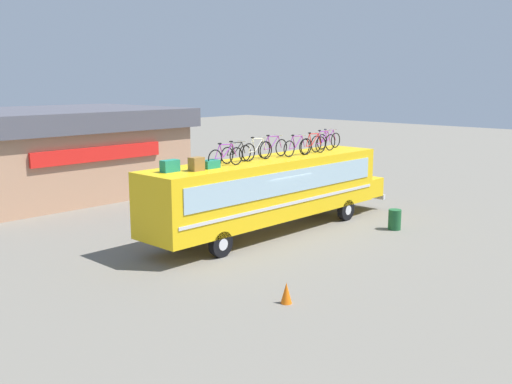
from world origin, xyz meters
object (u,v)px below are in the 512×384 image
at_px(luggage_bag_1, 170,166).
at_px(luggage_bag_2, 196,164).
at_px(bus, 272,188).
at_px(rooftop_bicycle_4, 273,148).
at_px(rooftop_bicycle_7, 323,142).
at_px(traffic_cone, 286,293).
at_px(rooftop_bicycle_1, 226,156).
at_px(luggage_bag_3, 210,164).
at_px(rooftop_bicycle_2, 236,153).
at_px(rooftop_bicycle_3, 257,150).
at_px(rooftop_bicycle_5, 297,147).
at_px(rooftop_bicycle_8, 329,140).
at_px(rooftop_bicycle_6, 313,145).
at_px(trash_bin, 395,220).

xyz_separation_m(luggage_bag_1, luggage_bag_2, (0.80, -0.47, 0.03)).
relative_size(bus, rooftop_bicycle_4, 7.40).
bearing_deg(rooftop_bicycle_4, rooftop_bicycle_7, -5.50).
bearing_deg(traffic_cone, rooftop_bicycle_7, 31.78).
height_order(luggage_bag_1, rooftop_bicycle_1, rooftop_bicycle_1).
xyz_separation_m(luggage_bag_1, luggage_bag_3, (1.55, -0.35, -0.06)).
relative_size(rooftop_bicycle_2, rooftop_bicycle_3, 0.94).
relative_size(rooftop_bicycle_3, rooftop_bicycle_5, 1.01).
bearing_deg(luggage_bag_3, rooftop_bicycle_4, 6.17).
distance_m(rooftop_bicycle_2, rooftop_bicycle_8, 6.27).
xyz_separation_m(luggage_bag_2, traffic_cone, (-1.33, -5.30, -3.00)).
xyz_separation_m(rooftop_bicycle_6, rooftop_bicycle_7, (0.98, 0.22, 0.01)).
xyz_separation_m(rooftop_bicycle_2, rooftop_bicycle_4, (2.17, 0.07, 0.03)).
relative_size(bus, luggage_bag_2, 27.03).
xyz_separation_m(rooftop_bicycle_7, trash_bin, (0.52, -3.43, -3.05)).
xyz_separation_m(bus, rooftop_bicycle_3, (-0.87, 0.02, 1.63)).
xyz_separation_m(luggage_bag_1, rooftop_bicycle_8, (9.46, 0.25, 0.18)).
bearing_deg(rooftop_bicycle_7, rooftop_bicycle_3, 178.71).
distance_m(rooftop_bicycle_4, rooftop_bicycle_6, 2.11).
distance_m(bus, trash_bin, 5.37).
relative_size(rooftop_bicycle_1, rooftop_bicycle_7, 0.99).
height_order(rooftop_bicycle_7, trash_bin, rooftop_bicycle_7).
bearing_deg(rooftop_bicycle_3, rooftop_bicycle_1, -170.95).
bearing_deg(luggage_bag_2, rooftop_bicycle_8, 4.72).
distance_m(luggage_bag_3, trash_bin, 8.55).
relative_size(luggage_bag_3, traffic_cone, 1.01).
distance_m(bus, rooftop_bicycle_5, 2.05).
bearing_deg(luggage_bag_1, rooftop_bicycle_8, 1.50).
height_order(rooftop_bicycle_3, rooftop_bicycle_5, rooftop_bicycle_3).
bearing_deg(rooftop_bicycle_6, rooftop_bicycle_4, 166.05).
distance_m(luggage_bag_1, rooftop_bicycle_5, 6.37).
height_order(rooftop_bicycle_4, rooftop_bicycle_5, rooftop_bicycle_4).
bearing_deg(rooftop_bicycle_5, rooftop_bicycle_3, 172.43).
xyz_separation_m(rooftop_bicycle_2, rooftop_bicycle_5, (3.15, -0.41, 0.02)).
bearing_deg(rooftop_bicycle_1, luggage_bag_3, 170.88).
relative_size(luggage_bag_3, rooftop_bicycle_1, 0.36).
distance_m(bus, rooftop_bicycle_3, 1.84).
distance_m(rooftop_bicycle_3, rooftop_bicycle_7, 4.17).
relative_size(rooftop_bicycle_1, rooftop_bicycle_6, 1.01).
bearing_deg(trash_bin, rooftop_bicycle_6, 115.09).
bearing_deg(luggage_bag_2, rooftop_bicycle_7, 1.78).
bearing_deg(rooftop_bicycle_8, trash_bin, -97.84).
distance_m(rooftop_bicycle_4, rooftop_bicycle_8, 4.09).
distance_m(rooftop_bicycle_8, traffic_cone, 12.08).
xyz_separation_m(rooftop_bicycle_2, trash_bin, (5.73, -3.65, -3.00)).
bearing_deg(rooftop_bicycle_6, rooftop_bicycle_5, 178.39).
bearing_deg(rooftop_bicycle_8, luggage_bag_3, -175.66).
distance_m(luggage_bag_2, rooftop_bicycle_7, 7.61).
distance_m(rooftop_bicycle_3, traffic_cone, 8.03).
height_order(rooftop_bicycle_4, traffic_cone, rooftop_bicycle_4).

